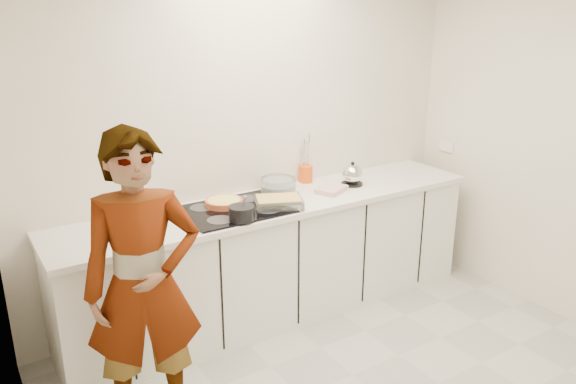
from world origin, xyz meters
TOP-DOWN VIEW (x-y plane):
  - wall_back at (0.00, 1.60)m, footprint 3.60×0.00m
  - wall_left at (-1.80, 0.00)m, footprint 0.00×3.20m
  - base_cabinets at (0.00, 1.28)m, footprint 3.20×0.58m
  - countertop at (0.00, 1.28)m, footprint 3.24×0.64m
  - hob at (-0.35, 1.26)m, footprint 0.72×0.54m
  - tart_dish at (-0.38, 1.36)m, footprint 0.34×0.34m
  - saucepan at (-0.41, 1.05)m, footprint 0.17×0.17m
  - baking_dish at (-0.07, 1.14)m, footprint 0.39×0.35m
  - mixing_bowl at (0.09, 1.41)m, footprint 0.27×0.27m
  - tea_towel at (0.45, 1.23)m, footprint 0.28×0.25m
  - kettle at (0.70, 1.29)m, footprint 0.22×0.22m
  - utensil_crock at (0.43, 1.55)m, footprint 0.14×0.14m
  - cook at (-1.21, 0.65)m, footprint 0.70×0.55m

SIDE VIEW (x-z plane):
  - base_cabinets at x=0.00m, z-range 0.00..0.87m
  - cook at x=-1.21m, z-range 0.00..1.69m
  - countertop at x=0.00m, z-range 0.87..0.91m
  - hob at x=-0.35m, z-range 0.91..0.92m
  - tea_towel at x=0.45m, z-range 0.91..0.95m
  - tart_dish at x=-0.38m, z-range 0.93..0.97m
  - baking_dish at x=-0.07m, z-range 0.93..0.99m
  - mixing_bowl at x=0.09m, z-range 0.91..1.03m
  - saucepan at x=-0.41m, z-range 0.89..1.05m
  - utensil_crock at x=0.43m, z-range 0.91..1.04m
  - kettle at x=0.70m, z-range 0.90..1.09m
  - wall_back at x=0.00m, z-range 0.00..2.60m
  - wall_left at x=-1.80m, z-range 0.00..2.60m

